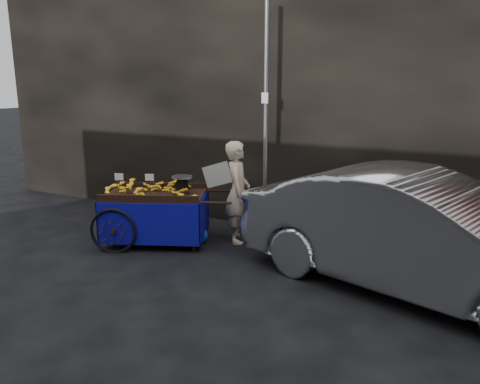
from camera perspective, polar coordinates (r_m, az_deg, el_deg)
The scene contains 7 objects.
ground at distance 7.62m, azimuth -3.24°, elevation -7.24°, with size 80.00×80.00×0.00m, color black.
building_wall at distance 9.31m, azimuth 7.19°, elevation 12.16°, with size 13.50×2.00×5.00m.
street_pole at distance 8.17m, azimuth 3.17°, elevation 8.62°, with size 0.12×0.10×4.00m.
banana_cart at distance 7.97m, azimuth -10.67°, elevation -0.81°, with size 2.47×1.84×1.23m.
vendor at distance 7.85m, azimuth -0.31°, elevation -0.00°, with size 0.92×0.75×1.72m.
plastic_bag at distance 8.00m, azimuth -4.85°, elevation -5.29°, with size 0.28×0.23×0.26m, color #1933BE.
parked_car at distance 6.41m, azimuth 20.88°, elevation -4.78°, with size 1.65×4.73×1.56m, color #B8BCC0.
Camera 1 is at (3.71, -6.09, 2.68)m, focal length 35.00 mm.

